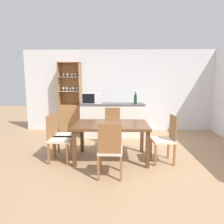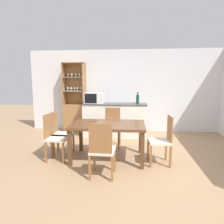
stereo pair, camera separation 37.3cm
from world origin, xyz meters
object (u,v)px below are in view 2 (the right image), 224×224
dining_chair_head_near (102,150)px  dining_chair_side_left_near (55,137)px  dining_table (108,128)px  dining_chair_head_far (112,128)px  display_cabinet (75,112)px  microwave (95,98)px  wine_bottle (138,99)px  dining_chair_side_right_near (162,140)px  dining_chair_side_left_far (60,134)px

dining_chair_head_near → dining_chair_side_left_near: bearing=149.3°
dining_table → dining_chair_head_far: (0.00, 0.79, -0.19)m
display_cabinet → dining_chair_side_left_near: bearing=-83.1°
dining_table → microwave: size_ratio=2.77×
dining_table → wine_bottle: bearing=68.8°
dining_chair_side_right_near → microwave: (-1.65, 1.90, 0.64)m
dining_chair_head_far → dining_chair_side_right_near: same height
dining_chair_head_near → dining_chair_side_left_near: (-1.05, 0.65, 0.00)m
microwave → dining_chair_head_far: bearing=-58.1°
dining_chair_head_near → wine_bottle: (0.63, 2.40, 0.62)m
dining_table → microwave: (-0.60, 1.76, 0.45)m
dining_chair_head_far → dining_chair_side_right_near: 1.40m
dining_table → microwave: 1.92m
dining_chair_head_far → wine_bottle: wine_bottle is taller
wine_bottle → microwave: bearing=172.9°
dining_chair_head_near → dining_chair_side_right_near: bearing=33.1°
dining_table → dining_chair_head_near: 0.81m
dining_table → microwave: bearing=108.9°
dining_table → dining_chair_head_near: dining_chair_head_near is taller
display_cabinet → dining_chair_head_far: (1.34, -1.47, -0.15)m
dining_chair_side_left_far → wine_bottle: bearing=130.6°
dining_chair_side_left_near → dining_chair_side_right_near: bearing=92.1°
display_cabinet → dining_chair_side_left_far: (0.29, -2.12, -0.15)m
dining_chair_side_left_near → dining_table: bearing=99.7°
microwave → wine_bottle: wine_bottle is taller
dining_chair_side_right_near → microwave: size_ratio=1.77×
dining_chair_head_near → dining_chair_side_left_far: same height
display_cabinet → dining_chair_side_right_near: bearing=-45.1°
dining_chair_side_right_near → dining_chair_side_left_far: bearing=78.9°
dining_chair_head_near → dining_chair_head_far: size_ratio=1.00×
dining_chair_side_left_near → wine_bottle: wine_bottle is taller
dining_table → dining_chair_side_left_near: bearing=-172.4°
dining_chair_head_far → display_cabinet: bearing=-46.8°
dining_table → dining_chair_side_left_far: bearing=172.3°
wine_bottle → dining_chair_head_near: bearing=-104.6°
dining_chair_side_right_near → dining_chair_side_left_near: (-2.10, -0.00, 0.00)m
dining_chair_head_far → microwave: 1.31m
display_cabinet → dining_table: display_cabinet is taller
display_cabinet → dining_chair_head_near: 3.34m
microwave → wine_bottle: 1.24m
dining_chair_side_right_near → dining_chair_head_far: bearing=44.8°
dining_chair_side_left_far → microwave: (0.45, 1.62, 0.64)m
dining_chair_head_near → wine_bottle: bearing=76.7°
dining_chair_side_left_far → dining_chair_side_left_near: 0.28m
dining_chair_head_far → dining_chair_side_left_far: (-1.05, -0.65, 0.00)m
display_cabinet → dining_chair_side_right_near: 3.39m
dining_chair_side_left_near → dining_chair_head_far: bearing=133.7°
display_cabinet → microwave: size_ratio=4.05×
dining_chair_side_left_far → wine_bottle: 2.31m
dining_chair_side_right_near → dining_chair_side_left_near: 2.10m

